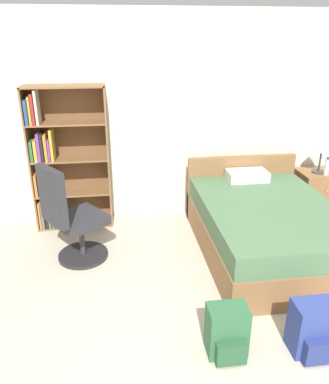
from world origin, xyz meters
The scene contains 9 objects.
wall_back centered at (0.00, 3.23, 1.30)m, with size 9.00×0.06×2.60m.
bookshelf centered at (-1.59, 3.01, 0.84)m, with size 0.94×0.34×1.76m.
bed centered at (0.73, 2.06, 0.30)m, with size 1.43×2.02×0.84m.
office_chair centered at (-1.40, 2.12, 0.49)m, with size 0.72×0.70×1.11m.
nightstand centered at (1.79, 2.90, 0.30)m, with size 0.54×0.49×0.60m.
table_lamp centered at (1.76, 2.87, 0.95)m, with size 0.22×0.22×0.45m.
water_bottle centered at (1.81, 2.78, 0.71)m, with size 0.06×0.06×0.24m.
backpack_blue centered at (0.53, 0.56, 0.21)m, with size 0.33×0.30×0.43m.
backpack_green centered at (-0.13, 0.63, 0.20)m, with size 0.30×0.28×0.41m.
Camera 1 is at (-0.90, -1.50, 2.28)m, focal length 35.00 mm.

